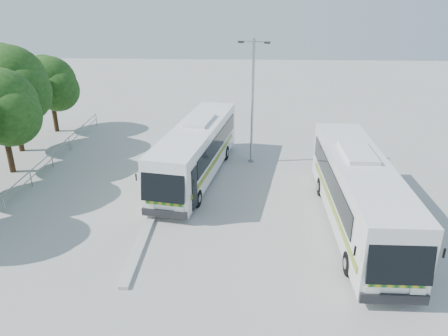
{
  "coord_description": "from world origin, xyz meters",
  "views": [
    {
      "loc": [
        2.21,
        -19.46,
        10.88
      ],
      "look_at": [
        1.22,
        2.4,
        1.65
      ],
      "focal_mm": 35.0,
      "sensor_mm": 36.0,
      "label": 1
    }
  ],
  "objects_px": {
    "tree_far_c": "(1,106)",
    "tree_far_d": "(11,83)",
    "tree_far_e": "(51,83)",
    "coach_adjacent": "(359,192)",
    "lamppost": "(253,97)",
    "coach_main": "(196,150)"
  },
  "relations": [
    {
      "from": "lamppost",
      "to": "coach_main",
      "type": "bearing_deg",
      "value": -131.73
    },
    {
      "from": "tree_far_c",
      "to": "coach_adjacent",
      "type": "distance_m",
      "value": 20.81
    },
    {
      "from": "coach_adjacent",
      "to": "lamppost",
      "type": "xyz_separation_m",
      "value": [
        -4.93,
        8.19,
        2.53
      ]
    },
    {
      "from": "tree_far_c",
      "to": "tree_far_e",
      "type": "bearing_deg",
      "value": 93.54
    },
    {
      "from": "tree_far_d",
      "to": "tree_far_e",
      "type": "height_order",
      "value": "tree_far_d"
    },
    {
      "from": "tree_far_c",
      "to": "coach_adjacent",
      "type": "bearing_deg",
      "value": -16.34
    },
    {
      "from": "lamppost",
      "to": "coach_adjacent",
      "type": "bearing_deg",
      "value": -49.29
    },
    {
      "from": "tree_far_e",
      "to": "tree_far_d",
      "type": "bearing_deg",
      "value": -98.63
    },
    {
      "from": "tree_far_c",
      "to": "tree_far_d",
      "type": "height_order",
      "value": "tree_far_d"
    },
    {
      "from": "tree_far_d",
      "to": "lamppost",
      "type": "xyz_separation_m",
      "value": [
        16.09,
        -1.32,
        -0.44
      ]
    },
    {
      "from": "tree_far_c",
      "to": "coach_adjacent",
      "type": "xyz_separation_m",
      "value": [
        19.83,
        -5.81,
        -2.41
      ]
    },
    {
      "from": "tree_far_e",
      "to": "coach_adjacent",
      "type": "xyz_separation_m",
      "value": [
        20.34,
        -14.01,
        -2.04
      ]
    },
    {
      "from": "tree_far_d",
      "to": "tree_far_e",
      "type": "xyz_separation_m",
      "value": [
        0.68,
        4.5,
        -0.93
      ]
    },
    {
      "from": "coach_main",
      "to": "lamppost",
      "type": "relative_size",
      "value": 1.49
    },
    {
      "from": "tree_far_c",
      "to": "lamppost",
      "type": "xyz_separation_m",
      "value": [
        14.9,
        2.37,
        0.12
      ]
    },
    {
      "from": "tree_far_d",
      "to": "coach_main",
      "type": "height_order",
      "value": "tree_far_d"
    },
    {
      "from": "tree_far_e",
      "to": "lamppost",
      "type": "height_order",
      "value": "lamppost"
    },
    {
      "from": "lamppost",
      "to": "tree_far_c",
      "type": "bearing_deg",
      "value": -161.3
    },
    {
      "from": "coach_adjacent",
      "to": "coach_main",
      "type": "bearing_deg",
      "value": 146.44
    },
    {
      "from": "tree_far_e",
      "to": "lamppost",
      "type": "bearing_deg",
      "value": -20.71
    },
    {
      "from": "tree_far_d",
      "to": "lamppost",
      "type": "distance_m",
      "value": 16.15
    },
    {
      "from": "tree_far_c",
      "to": "tree_far_d",
      "type": "xyz_separation_m",
      "value": [
        -1.19,
        3.7,
        0.56
      ]
    }
  ]
}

